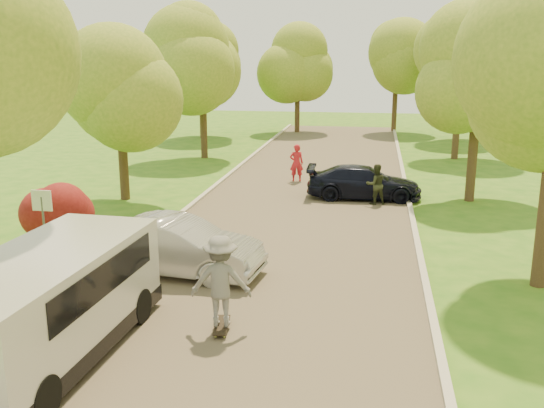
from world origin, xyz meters
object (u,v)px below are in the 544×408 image
Objects in this scene: skateboarder at (221,281)px; person_olive at (376,184)px; street_sign at (43,213)px; longboard at (222,325)px; person_striped at (296,163)px; silver_sedan at (176,246)px; minivan at (49,303)px; dark_sedan at (364,182)px.

person_olive is at bearing -113.11° from skateboarder.
skateboarder is at bearing -26.74° from street_sign.
longboard is (5.48, -2.76, -1.46)m from street_sign.
person_olive is at bearing 121.87° from person_striped.
skateboarder is at bearing -140.26° from silver_sedan.
longboard is at bearing 80.12° from person_striped.
minivan is at bearing 70.28° from person_striped.
street_sign is 1.13× the size of skateboarder.
minivan is at bearing 21.72° from longboard.
street_sign is at bearing -34.87° from skateboarder.
person_striped is at bearing -66.40° from person_olive.
person_striped is at bearing 84.22° from minivan.
person_olive is at bearing 45.71° from street_sign.
street_sign is 3.61m from silver_sedan.
person_olive reaches higher than silver_sedan.
dark_sedan is (5.50, 14.10, -0.44)m from minivan.
street_sign is 12.29m from person_olive.
minivan reaches higher than person_striped.
longboard is at bearing -26.74° from street_sign.
minivan reaches higher than longboard.
dark_sedan reaches higher than longboard.
person_striped is at bearing -96.49° from skateboarder.
street_sign reaches higher than longboard.
silver_sedan reaches higher than longboard.
person_olive reaches higher than dark_sedan.
longboard is 11.97m from person_olive.
silver_sedan is 3.66m from skateboarder.
person_olive reaches higher than longboard.
skateboarder is 1.14× the size of person_striped.
person_olive is at bearing -113.11° from longboard.
dark_sedan is (4.60, 9.39, -0.09)m from silver_sedan.
longboard is at bearing -140.26° from silver_sedan.
dark_sedan is 12.73m from longboard.
person_striped reaches higher than longboard.
dark_sedan is 2.66× the size of person_striped.
street_sign is 1.40× the size of person_olive.
skateboarder reaches higher than longboard.
street_sign is 6.30m from longboard.
dark_sedan is at bearing 125.76° from person_striped.
minivan is at bearing 45.88° from person_olive.
dark_sedan is (8.10, 9.69, -0.91)m from street_sign.
silver_sedan is 3.70m from longboard.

